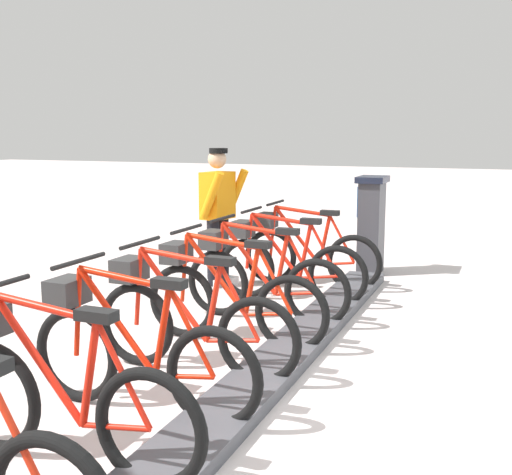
{
  "coord_description": "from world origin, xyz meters",
  "views": [
    {
      "loc": [
        -1.63,
        3.98,
        1.85
      ],
      "look_at": [
        0.5,
        -1.3,
        0.9
      ],
      "focal_mm": 44.61,
      "sensor_mm": 36.0,
      "label": 1
    }
  ],
  "objects_px": {
    "bike_docked_1": "(285,263)",
    "bike_docked_4": "(186,319)",
    "payment_kiosk": "(371,223)",
    "bike_docked_0": "(305,251)",
    "worker_near_rack": "(218,211)",
    "bike_docked_5": "(132,351)",
    "bike_docked_2": "(259,278)",
    "bike_docked_6": "(55,394)",
    "bike_docked_3": "(227,296)"
  },
  "relations": [
    {
      "from": "payment_kiosk",
      "to": "worker_near_rack",
      "type": "relative_size",
      "value": 0.77
    },
    {
      "from": "bike_docked_2",
      "to": "bike_docked_5",
      "type": "distance_m",
      "value": 2.27
    },
    {
      "from": "bike_docked_2",
      "to": "bike_docked_4",
      "type": "relative_size",
      "value": 1.0
    },
    {
      "from": "payment_kiosk",
      "to": "bike_docked_6",
      "type": "xyz_separation_m",
      "value": [
        0.57,
        5.59,
        -0.24
      ]
    },
    {
      "from": "bike_docked_1",
      "to": "payment_kiosk",
      "type": "bearing_deg",
      "value": -107.63
    },
    {
      "from": "bike_docked_0",
      "to": "bike_docked_3",
      "type": "relative_size",
      "value": 1.0
    },
    {
      "from": "bike_docked_6",
      "to": "bike_docked_0",
      "type": "bearing_deg",
      "value": -90.0
    },
    {
      "from": "bike_docked_1",
      "to": "bike_docked_5",
      "type": "relative_size",
      "value": 1.0
    },
    {
      "from": "bike_docked_4",
      "to": "bike_docked_3",
      "type": "bearing_deg",
      "value": -90.0
    },
    {
      "from": "bike_docked_0",
      "to": "worker_near_rack",
      "type": "height_order",
      "value": "worker_near_rack"
    },
    {
      "from": "payment_kiosk",
      "to": "worker_near_rack",
      "type": "distance_m",
      "value": 2.11
    },
    {
      "from": "bike_docked_1",
      "to": "bike_docked_4",
      "type": "bearing_deg",
      "value": 90.0
    },
    {
      "from": "bike_docked_4",
      "to": "worker_near_rack",
      "type": "distance_m",
      "value": 2.89
    },
    {
      "from": "bike_docked_5",
      "to": "bike_docked_1",
      "type": "bearing_deg",
      "value": -90.0
    },
    {
      "from": "bike_docked_2",
      "to": "bike_docked_6",
      "type": "distance_m",
      "value": 3.03
    },
    {
      "from": "bike_docked_2",
      "to": "worker_near_rack",
      "type": "xyz_separation_m",
      "value": [
        0.99,
        -1.16,
        0.48
      ]
    },
    {
      "from": "bike_docked_2",
      "to": "bike_docked_5",
      "type": "xyz_separation_m",
      "value": [
        0.0,
        2.27,
        0.0
      ]
    },
    {
      "from": "bike_docked_1",
      "to": "bike_docked_6",
      "type": "xyz_separation_m",
      "value": [
        0.0,
        3.79,
        0.0
      ]
    },
    {
      "from": "bike_docked_5",
      "to": "worker_near_rack",
      "type": "xyz_separation_m",
      "value": [
        0.99,
        -3.43,
        0.48
      ]
    },
    {
      "from": "bike_docked_1",
      "to": "bike_docked_4",
      "type": "distance_m",
      "value": 2.27
    },
    {
      "from": "bike_docked_2",
      "to": "worker_near_rack",
      "type": "relative_size",
      "value": 1.04
    },
    {
      "from": "bike_docked_1",
      "to": "worker_near_rack",
      "type": "xyz_separation_m",
      "value": [
        0.99,
        -0.41,
        0.48
      ]
    },
    {
      "from": "bike_docked_3",
      "to": "payment_kiosk",
      "type": "bearing_deg",
      "value": -99.79
    },
    {
      "from": "worker_near_rack",
      "to": "bike_docked_2",
      "type": "bearing_deg",
      "value": 130.34
    },
    {
      "from": "bike_docked_3",
      "to": "bike_docked_4",
      "type": "distance_m",
      "value": 0.76
    },
    {
      "from": "bike_docked_5",
      "to": "worker_near_rack",
      "type": "relative_size",
      "value": 1.04
    },
    {
      "from": "bike_docked_6",
      "to": "worker_near_rack",
      "type": "bearing_deg",
      "value": -76.75
    },
    {
      "from": "bike_docked_0",
      "to": "bike_docked_1",
      "type": "relative_size",
      "value": 1.0
    },
    {
      "from": "worker_near_rack",
      "to": "bike_docked_1",
      "type": "bearing_deg",
      "value": 157.69
    },
    {
      "from": "bike_docked_0",
      "to": "bike_docked_5",
      "type": "distance_m",
      "value": 3.79
    },
    {
      "from": "bike_docked_2",
      "to": "worker_near_rack",
      "type": "bearing_deg",
      "value": -49.66
    },
    {
      "from": "payment_kiosk",
      "to": "bike_docked_3",
      "type": "bearing_deg",
      "value": 80.21
    },
    {
      "from": "payment_kiosk",
      "to": "bike_docked_1",
      "type": "height_order",
      "value": "payment_kiosk"
    },
    {
      "from": "bike_docked_1",
      "to": "bike_docked_5",
      "type": "distance_m",
      "value": 3.03
    },
    {
      "from": "bike_docked_1",
      "to": "bike_docked_4",
      "type": "height_order",
      "value": "same"
    },
    {
      "from": "bike_docked_4",
      "to": "bike_docked_6",
      "type": "xyz_separation_m",
      "value": [
        0.0,
        1.51,
        0.0
      ]
    },
    {
      "from": "bike_docked_1",
      "to": "bike_docked_6",
      "type": "height_order",
      "value": "same"
    },
    {
      "from": "bike_docked_0",
      "to": "bike_docked_2",
      "type": "xyz_separation_m",
      "value": [
        0.0,
        1.51,
        0.0
      ]
    },
    {
      "from": "bike_docked_5",
      "to": "worker_near_rack",
      "type": "bearing_deg",
      "value": -73.96
    },
    {
      "from": "bike_docked_0",
      "to": "bike_docked_3",
      "type": "height_order",
      "value": "same"
    },
    {
      "from": "bike_docked_5",
      "to": "bike_docked_3",
      "type": "bearing_deg",
      "value": -90.0
    },
    {
      "from": "bike_docked_0",
      "to": "payment_kiosk",
      "type": "bearing_deg",
      "value": -118.77
    },
    {
      "from": "bike_docked_3",
      "to": "bike_docked_5",
      "type": "bearing_deg",
      "value": 90.0
    },
    {
      "from": "bike_docked_5",
      "to": "bike_docked_2",
      "type": "bearing_deg",
      "value": -90.0
    },
    {
      "from": "bike_docked_5",
      "to": "bike_docked_6",
      "type": "bearing_deg",
      "value": 90.0
    },
    {
      "from": "payment_kiosk",
      "to": "bike_docked_4",
      "type": "distance_m",
      "value": 4.12
    },
    {
      "from": "bike_docked_3",
      "to": "worker_near_rack",
      "type": "xyz_separation_m",
      "value": [
        0.99,
        -1.92,
        0.48
      ]
    },
    {
      "from": "bike_docked_0",
      "to": "bike_docked_2",
      "type": "bearing_deg",
      "value": 90.0
    },
    {
      "from": "bike_docked_1",
      "to": "bike_docked_4",
      "type": "xyz_separation_m",
      "value": [
        0.0,
        2.27,
        0.0
      ]
    },
    {
      "from": "payment_kiosk",
      "to": "bike_docked_3",
      "type": "xyz_separation_m",
      "value": [
        0.57,
        3.31,
        -0.24
      ]
    }
  ]
}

